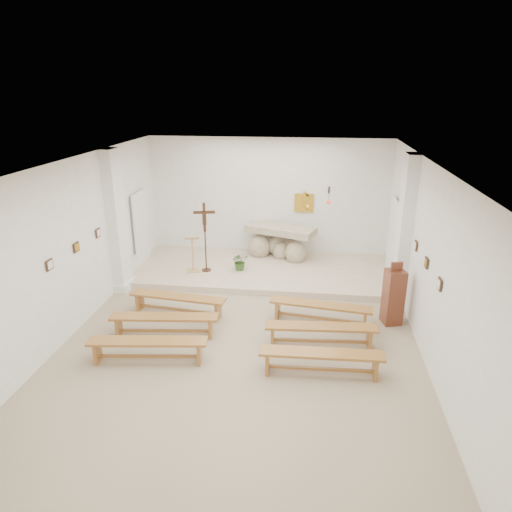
# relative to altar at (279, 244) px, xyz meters

# --- Properties ---
(ground) EXTENTS (7.00, 10.00, 0.00)m
(ground) POSITION_rel_altar_xyz_m (-0.40, -4.41, -0.54)
(ground) COLOR tan
(ground) RESTS_ON ground
(wall_left) EXTENTS (0.02, 10.00, 3.50)m
(wall_left) POSITION_rel_altar_xyz_m (-3.89, -4.41, 1.21)
(wall_left) COLOR white
(wall_left) RESTS_ON ground
(wall_right) EXTENTS (0.02, 10.00, 3.50)m
(wall_right) POSITION_rel_altar_xyz_m (3.09, -4.41, 1.21)
(wall_right) COLOR white
(wall_right) RESTS_ON ground
(wall_back) EXTENTS (7.00, 0.02, 3.50)m
(wall_back) POSITION_rel_altar_xyz_m (-0.40, 0.58, 1.21)
(wall_back) COLOR white
(wall_back) RESTS_ON ground
(ceiling) EXTENTS (7.00, 10.00, 0.02)m
(ceiling) POSITION_rel_altar_xyz_m (-0.40, -4.41, 2.95)
(ceiling) COLOR silver
(ceiling) RESTS_ON wall_back
(sanctuary_platform) EXTENTS (6.98, 3.00, 0.15)m
(sanctuary_platform) POSITION_rel_altar_xyz_m (-0.40, -0.91, -0.47)
(sanctuary_platform) COLOR beige
(sanctuary_platform) RESTS_ON ground
(pilaster_left) EXTENTS (0.26, 0.55, 3.50)m
(pilaster_left) POSITION_rel_altar_xyz_m (-3.77, -2.41, 1.21)
(pilaster_left) COLOR white
(pilaster_left) RESTS_ON ground
(pilaster_right) EXTENTS (0.26, 0.55, 3.50)m
(pilaster_right) POSITION_rel_altar_xyz_m (2.97, -2.41, 1.21)
(pilaster_right) COLOR white
(pilaster_right) RESTS_ON ground
(gold_wall_relief) EXTENTS (0.55, 0.04, 0.55)m
(gold_wall_relief) POSITION_rel_altar_xyz_m (0.65, 0.55, 1.11)
(gold_wall_relief) COLOR gold
(gold_wall_relief) RESTS_ON wall_back
(sanctuary_lamp) EXTENTS (0.11, 0.36, 0.44)m
(sanctuary_lamp) POSITION_rel_altar_xyz_m (1.35, 0.30, 1.27)
(sanctuary_lamp) COLOR black
(sanctuary_lamp) RESTS_ON wall_back
(station_frame_left_front) EXTENTS (0.03, 0.20, 0.20)m
(station_frame_left_front) POSITION_rel_altar_xyz_m (-3.87, -5.21, 1.18)
(station_frame_left_front) COLOR #382518
(station_frame_left_front) RESTS_ON wall_left
(station_frame_left_mid) EXTENTS (0.03, 0.20, 0.20)m
(station_frame_left_mid) POSITION_rel_altar_xyz_m (-3.87, -4.21, 1.18)
(station_frame_left_mid) COLOR #382518
(station_frame_left_mid) RESTS_ON wall_left
(station_frame_left_rear) EXTENTS (0.03, 0.20, 0.20)m
(station_frame_left_rear) POSITION_rel_altar_xyz_m (-3.87, -3.21, 1.18)
(station_frame_left_rear) COLOR #382518
(station_frame_left_rear) RESTS_ON wall_left
(station_frame_right_front) EXTENTS (0.03, 0.20, 0.20)m
(station_frame_right_front) POSITION_rel_altar_xyz_m (3.07, -5.21, 1.18)
(station_frame_right_front) COLOR #382518
(station_frame_right_front) RESTS_ON wall_right
(station_frame_right_mid) EXTENTS (0.03, 0.20, 0.20)m
(station_frame_right_mid) POSITION_rel_altar_xyz_m (3.07, -4.21, 1.18)
(station_frame_right_mid) COLOR #382518
(station_frame_right_mid) RESTS_ON wall_right
(station_frame_right_rear) EXTENTS (0.03, 0.20, 0.20)m
(station_frame_right_rear) POSITION_rel_altar_xyz_m (3.07, -3.21, 1.18)
(station_frame_right_rear) COLOR #382518
(station_frame_right_rear) RESTS_ON wall_right
(radiator_left) EXTENTS (0.10, 0.85, 0.52)m
(radiator_left) POSITION_rel_altar_xyz_m (-3.83, -1.71, -0.27)
(radiator_left) COLOR silver
(radiator_left) RESTS_ON ground
(radiator_right) EXTENTS (0.10, 0.85, 0.52)m
(radiator_right) POSITION_rel_altar_xyz_m (3.03, -1.71, -0.27)
(radiator_right) COLOR silver
(radiator_right) RESTS_ON ground
(altar) EXTENTS (2.12, 1.36, 1.02)m
(altar) POSITION_rel_altar_xyz_m (0.00, 0.00, 0.00)
(altar) COLOR #C0B193
(altar) RESTS_ON sanctuary_platform
(lectern) EXTENTS (0.44, 0.40, 1.03)m
(lectern) POSITION_rel_altar_xyz_m (-2.21, -1.41, 0.12)
(lectern) COLOR tan
(lectern) RESTS_ON sanctuary_platform
(crucifix_stand) EXTENTS (0.56, 0.25, 1.88)m
(crucifix_stand) POSITION_rel_altar_xyz_m (-1.87, -1.33, 0.69)
(crucifix_stand) COLOR #391F12
(crucifix_stand) RESTS_ON sanctuary_platform
(potted_plant) EXTENTS (0.57, 0.55, 0.50)m
(potted_plant) POSITION_rel_altar_xyz_m (-0.97, -1.15, -0.14)
(potted_plant) COLOR #2E5120
(potted_plant) RESTS_ON sanctuary_platform
(donation_pedestal) EXTENTS (0.46, 0.46, 1.41)m
(donation_pedestal) POSITION_rel_altar_xyz_m (2.70, -3.40, 0.08)
(donation_pedestal) COLOR #5E2B1B
(donation_pedestal) RESTS_ON ground
(bench_left_front) EXTENTS (2.21, 0.60, 0.46)m
(bench_left_front) POSITION_rel_altar_xyz_m (-1.98, -3.62, -0.20)
(bench_left_front) COLOR #99652C
(bench_left_front) RESTS_ON ground
(bench_right_front) EXTENTS (2.21, 0.64, 0.46)m
(bench_right_front) POSITION_rel_altar_xyz_m (1.18, -3.62, -0.20)
(bench_right_front) COLOR #99652C
(bench_right_front) RESTS_ON ground
(bench_left_second) EXTENTS (2.21, 0.58, 0.46)m
(bench_left_second) POSITION_rel_altar_xyz_m (-1.98, -4.58, -0.20)
(bench_left_second) COLOR #99652C
(bench_left_second) RESTS_ON ground
(bench_right_second) EXTENTS (2.20, 0.50, 0.46)m
(bench_right_second) POSITION_rel_altar_xyz_m (1.18, -4.58, -0.20)
(bench_right_second) COLOR #99652C
(bench_right_second) RESTS_ON ground
(bench_left_third) EXTENTS (2.21, 0.61, 0.46)m
(bench_left_third) POSITION_rel_altar_xyz_m (-1.98, -5.54, -0.20)
(bench_left_third) COLOR #99652C
(bench_left_third) RESTS_ON ground
(bench_right_third) EXTENTS (2.19, 0.42, 0.46)m
(bench_right_third) POSITION_rel_altar_xyz_m (1.18, -5.54, -0.20)
(bench_right_third) COLOR #99652C
(bench_right_third) RESTS_ON ground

